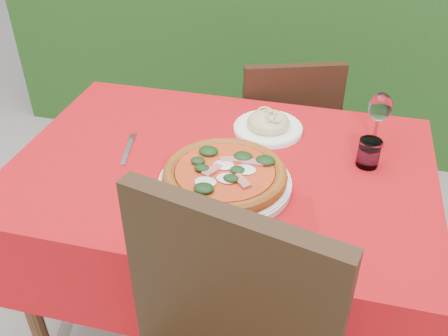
% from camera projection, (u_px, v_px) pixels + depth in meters
% --- Properties ---
extents(ground, '(60.00, 60.00, 0.00)m').
position_uv_depth(ground, '(222.00, 322.00, 1.94)').
color(ground, slate).
rests_on(ground, ground).
extents(dining_table, '(1.26, 0.86, 0.75)m').
position_uv_depth(dining_table, '(222.00, 202.00, 1.59)').
color(dining_table, '#4D3018').
rests_on(dining_table, ground).
extents(chair_far, '(0.49, 0.49, 0.86)m').
position_uv_depth(chair_far, '(285.00, 136.00, 2.13)').
color(chair_far, black).
rests_on(chair_far, ground).
extents(pizza_plate, '(0.38, 0.38, 0.07)m').
position_uv_depth(pizza_plate, '(225.00, 177.00, 1.39)').
color(pizza_plate, white).
rests_on(pizza_plate, dining_table).
extents(pasta_plate, '(0.23, 0.23, 0.07)m').
position_uv_depth(pasta_plate, '(268.00, 125.00, 1.65)').
color(pasta_plate, white).
rests_on(pasta_plate, dining_table).
extents(water_glass, '(0.07, 0.07, 0.09)m').
position_uv_depth(water_glass, '(369.00, 154.00, 1.48)').
color(water_glass, silver).
rests_on(water_glass, dining_table).
extents(wine_glass, '(0.07, 0.07, 0.18)m').
position_uv_depth(wine_glass, '(380.00, 109.00, 1.52)').
color(wine_glass, silver).
rests_on(wine_glass, dining_table).
extents(fork, '(0.07, 0.20, 0.01)m').
position_uv_depth(fork, '(127.00, 152.00, 1.55)').
color(fork, '#B6B6BD').
rests_on(fork, dining_table).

